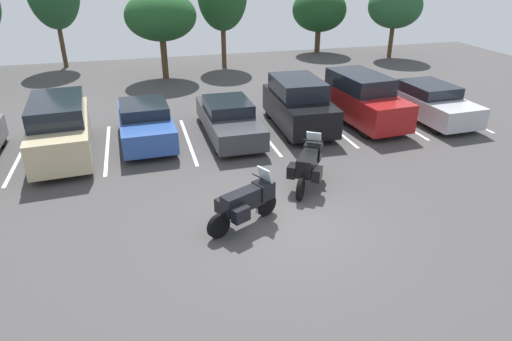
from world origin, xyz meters
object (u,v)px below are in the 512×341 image
(car_champagne, at_px, (60,128))
(car_black, at_px, (299,104))
(car_charcoal, at_px, (229,119))
(motorcycle_second, at_px, (308,164))
(car_blue, at_px, (146,123))
(motorcycle_touring, at_px, (246,202))
(car_silver, at_px, (431,103))
(car_red, at_px, (362,99))

(car_champagne, distance_m, car_black, 8.74)
(car_charcoal, bearing_deg, motorcycle_second, -73.33)
(car_blue, xyz_separation_m, car_black, (5.91, -0.05, 0.24))
(motorcycle_touring, bearing_deg, car_silver, 32.22)
(motorcycle_touring, distance_m, car_red, 9.06)
(car_charcoal, bearing_deg, car_red, 0.48)
(motorcycle_second, bearing_deg, car_charcoal, 106.67)
(motorcycle_second, relative_size, car_charcoal, 0.41)
(motorcycle_second, xyz_separation_m, car_blue, (-4.46, 4.88, 0.00))
(motorcycle_second, distance_m, car_blue, 6.61)
(motorcycle_second, relative_size, car_blue, 0.46)
(car_red, bearing_deg, car_black, 177.66)
(car_champagne, xyz_separation_m, car_charcoal, (5.87, 0.34, -0.31))
(car_black, xyz_separation_m, car_silver, (5.63, -0.55, -0.22))
(motorcycle_touring, height_order, car_champagne, car_champagne)
(motorcycle_touring, relative_size, car_red, 0.43)
(car_silver, bearing_deg, car_blue, 177.00)
(motorcycle_second, xyz_separation_m, car_red, (4.15, 4.71, 0.27))
(motorcycle_second, distance_m, car_silver, 8.27)
(motorcycle_second, height_order, car_red, car_red)
(car_blue, height_order, car_silver, car_silver)
(car_charcoal, xyz_separation_m, car_silver, (8.48, -0.39, 0.07))
(car_charcoal, distance_m, car_red, 5.56)
(motorcycle_second, height_order, car_black, car_black)
(car_champagne, bearing_deg, motorcycle_touring, -50.23)
(motorcycle_touring, relative_size, motorcycle_second, 1.02)
(motorcycle_touring, xyz_separation_m, car_silver, (9.38, 5.91, 0.07))
(car_red, height_order, car_silver, car_red)
(car_blue, relative_size, car_black, 0.97)
(car_blue, xyz_separation_m, car_charcoal, (3.06, -0.21, -0.05))
(car_red, xyz_separation_m, car_silver, (2.93, -0.44, -0.24))
(car_champagne, relative_size, car_charcoal, 1.01)
(motorcycle_touring, xyz_separation_m, car_charcoal, (0.91, 6.31, 0.00))
(car_blue, bearing_deg, car_champagne, -168.96)
(car_champagne, bearing_deg, car_silver, -0.22)
(motorcycle_second, height_order, car_blue, motorcycle_second)
(motorcycle_touring, height_order, motorcycle_second, motorcycle_second)
(motorcycle_touring, height_order, car_red, car_red)
(car_blue, distance_m, car_black, 5.91)
(car_red, bearing_deg, car_blue, 178.91)
(car_champagne, xyz_separation_m, car_silver, (14.35, -0.05, -0.24))
(car_charcoal, bearing_deg, car_black, 3.14)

